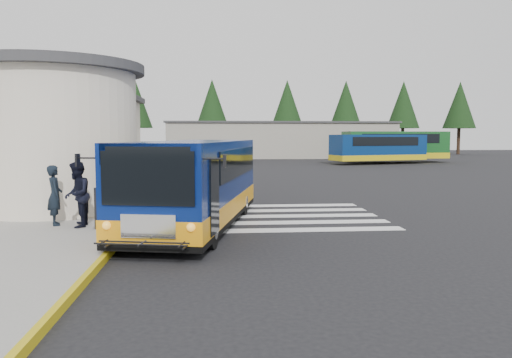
{
  "coord_description": "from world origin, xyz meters",
  "views": [
    {
      "loc": [
        -1.76,
        -16.67,
        2.61
      ],
      "look_at": [
        -0.41,
        -0.5,
        1.19
      ],
      "focal_mm": 35.0,
      "sensor_mm": 36.0,
      "label": 1
    }
  ],
  "objects": [
    {
      "name": "far_bus_a",
      "position": [
        13.24,
        28.07,
        1.5
      ],
      "size": [
        9.31,
        4.88,
        2.31
      ],
      "rotation": [
        0.0,
        0.0,
        1.85
      ],
      "color": "navy",
      "rests_on": "ground"
    },
    {
      "name": "transit_bus",
      "position": [
        -2.3,
        -2.53,
        1.17
      ],
      "size": [
        4.29,
        8.96,
        2.45
      ],
      "rotation": [
        0.0,
        0.0,
        -0.21
      ],
      "color": "navy",
      "rests_on": "ground"
    },
    {
      "name": "sidewalk",
      "position": [
        -9.0,
        4.0,
        0.07
      ],
      "size": [
        10.0,
        34.0,
        0.15
      ],
      "primitive_type": "cube",
      "color": "gray",
      "rests_on": "ground"
    },
    {
      "name": "crosswalk",
      "position": [
        -0.5,
        -0.8,
        0.01
      ],
      "size": [
        8.0,
        5.35,
        0.01
      ],
      "color": "silver",
      "rests_on": "ground"
    },
    {
      "name": "depot_building",
      "position": [
        6.0,
        42.0,
        2.11
      ],
      "size": [
        26.4,
        8.4,
        4.2
      ],
      "color": "gray",
      "rests_on": "ground"
    },
    {
      "name": "tree_line",
      "position": [
        6.29,
        50.0,
        6.77
      ],
      "size": [
        58.4,
        4.4,
        10.0
      ],
      "color": "black",
      "rests_on": "ground"
    },
    {
      "name": "ground",
      "position": [
        0.0,
        0.0,
        0.0
      ],
      "size": [
        140.0,
        140.0,
        0.0
      ],
      "primitive_type": "plane",
      "color": "black",
      "rests_on": "ground"
    },
    {
      "name": "pedestrian_b",
      "position": [
        -5.44,
        -3.05,
        1.03
      ],
      "size": [
        0.76,
        0.93,
        1.77
      ],
      "primitive_type": "imported",
      "rotation": [
        0.0,
        0.0,
        -1.46
      ],
      "color": "black",
      "rests_on": "sidewalk"
    },
    {
      "name": "curb_strip",
      "position": [
        -4.05,
        4.0,
        0.08
      ],
      "size": [
        0.12,
        34.0,
        0.16
      ],
      "primitive_type": "cube",
      "color": "gold",
      "rests_on": "ground"
    },
    {
      "name": "far_bus_b",
      "position": [
        15.77,
        30.62,
        1.68
      ],
      "size": [
        10.17,
        3.49,
        2.58
      ],
      "rotation": [
        0.0,
        0.0,
        1.64
      ],
      "color": "#13491B",
      "rests_on": "ground"
    },
    {
      "name": "bollard",
      "position": [
        -4.88,
        -3.38,
        0.7
      ],
      "size": [
        0.09,
        0.09,
        1.1
      ],
      "primitive_type": "cylinder",
      "color": "black",
      "rests_on": "sidewalk"
    },
    {
      "name": "station_building",
      "position": [
        -10.84,
        6.91,
        2.57
      ],
      "size": [
        12.7,
        18.7,
        4.8
      ],
      "color": "beige",
      "rests_on": "ground"
    },
    {
      "name": "pedestrian_a",
      "position": [
        -6.13,
        -2.7,
        0.98
      ],
      "size": [
        0.6,
        0.71,
        1.65
      ],
      "primitive_type": "imported",
      "rotation": [
        0.0,
        0.0,
        1.97
      ],
      "color": "black",
      "rests_on": "sidewalk"
    }
  ]
}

